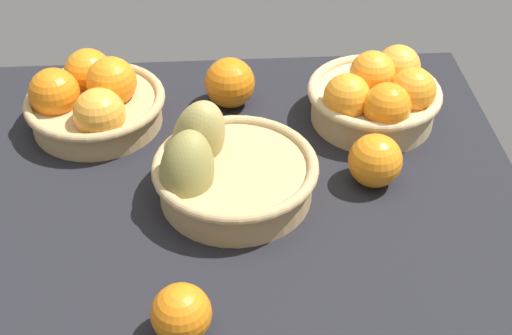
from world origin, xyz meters
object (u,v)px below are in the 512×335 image
(loose_orange_back_gap, at_px, (230,83))
(loose_orange_front_gap, at_px, (376,162))
(basket_near_left, at_px, (377,95))
(basket_near_right, at_px, (93,100))
(basket_center_pears, at_px, (223,170))
(loose_orange_side_gap, at_px, (181,314))

(loose_orange_back_gap, bearing_deg, loose_orange_front_gap, 132.53)
(basket_near_left, xyz_separation_m, basket_near_right, (0.45, -0.02, -0.01))
(basket_center_pears, height_order, loose_orange_front_gap, basket_center_pears)
(basket_near_left, height_order, loose_orange_side_gap, basket_near_left)
(loose_orange_back_gap, bearing_deg, basket_near_right, 10.28)
(basket_near_left, xyz_separation_m, loose_orange_front_gap, (0.03, 0.16, -0.01))
(basket_near_left, height_order, loose_orange_front_gap, basket_near_left)
(basket_near_right, relative_size, loose_orange_front_gap, 2.84)
(basket_near_left, relative_size, loose_orange_side_gap, 3.03)
(basket_center_pears, bearing_deg, basket_near_right, -42.62)
(basket_near_left, relative_size, basket_center_pears, 0.89)
(basket_near_right, bearing_deg, basket_near_left, 177.12)
(basket_near_right, distance_m, loose_orange_front_gap, 0.46)
(basket_center_pears, bearing_deg, loose_orange_back_gap, -94.34)
(basket_center_pears, xyz_separation_m, loose_orange_front_gap, (-0.22, -0.01, -0.00))
(basket_center_pears, distance_m, basket_near_right, 0.28)
(basket_center_pears, relative_size, loose_orange_back_gap, 2.88)
(loose_orange_back_gap, bearing_deg, loose_orange_side_gap, 81.27)
(basket_near_left, relative_size, loose_orange_back_gap, 2.57)
(basket_near_left, bearing_deg, basket_center_pears, 33.23)
(loose_orange_back_gap, height_order, loose_orange_side_gap, loose_orange_back_gap)
(loose_orange_back_gap, distance_m, loose_orange_side_gap, 0.48)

